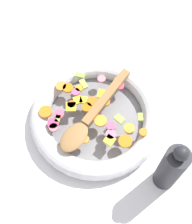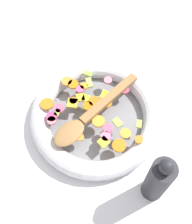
% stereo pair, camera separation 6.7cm
% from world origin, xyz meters
% --- Properties ---
extents(ground_plane, '(4.00, 4.00, 0.00)m').
position_xyz_m(ground_plane, '(0.00, 0.00, 0.00)').
color(ground_plane, silver).
extents(skillet, '(0.36, 0.36, 0.05)m').
position_xyz_m(skillet, '(0.00, 0.00, 0.02)').
color(skillet, slate).
rests_on(skillet, ground_plane).
extents(chopped_vegetables, '(0.21, 0.30, 0.01)m').
position_xyz_m(chopped_vegetables, '(0.00, 0.02, 0.05)').
color(chopped_vegetables, orange).
rests_on(chopped_vegetables, skillet).
extents(wooden_spoon, '(0.28, 0.15, 0.01)m').
position_xyz_m(wooden_spoon, '(-0.03, 0.01, 0.06)').
color(wooden_spoon, olive).
rests_on(wooden_spoon, chopped_vegetables).
extents(pepper_mill, '(0.06, 0.06, 0.20)m').
position_xyz_m(pepper_mill, '(-0.13, -0.20, 0.09)').
color(pepper_mill, '#232328').
rests_on(pepper_mill, ground_plane).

